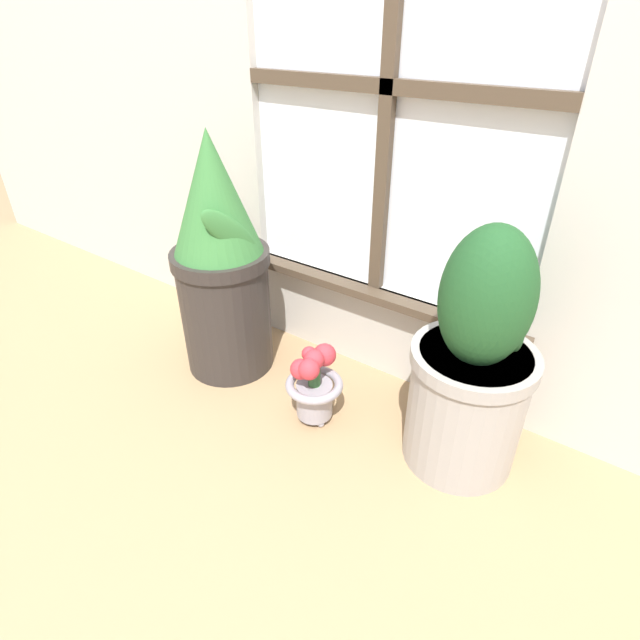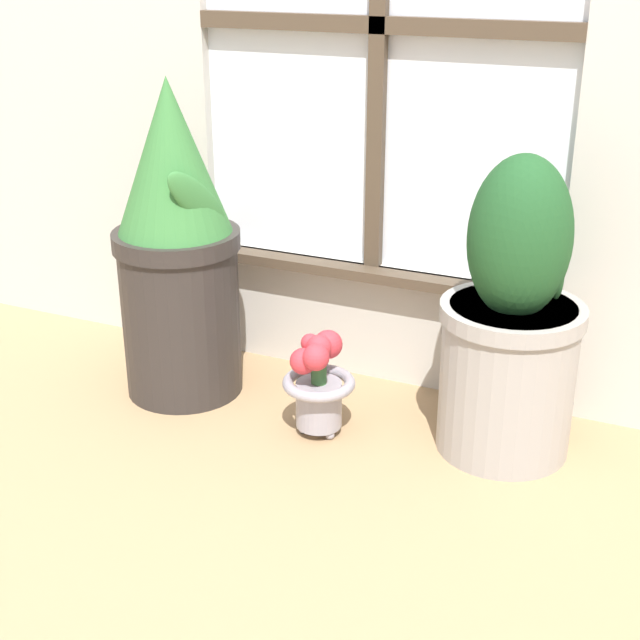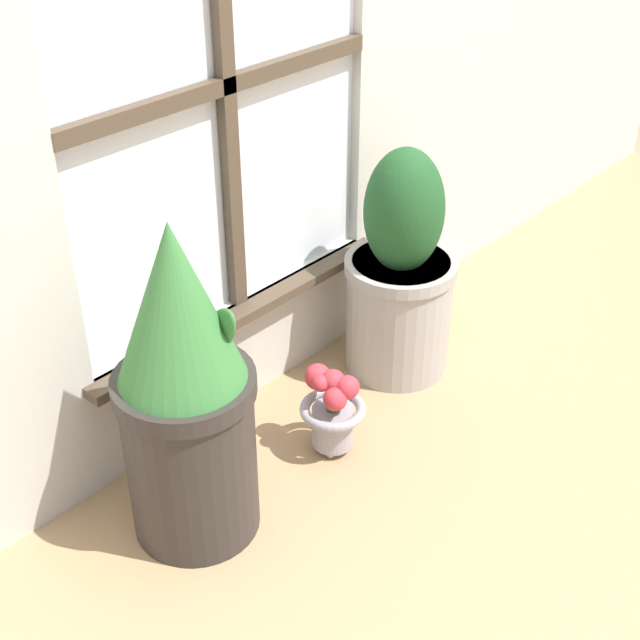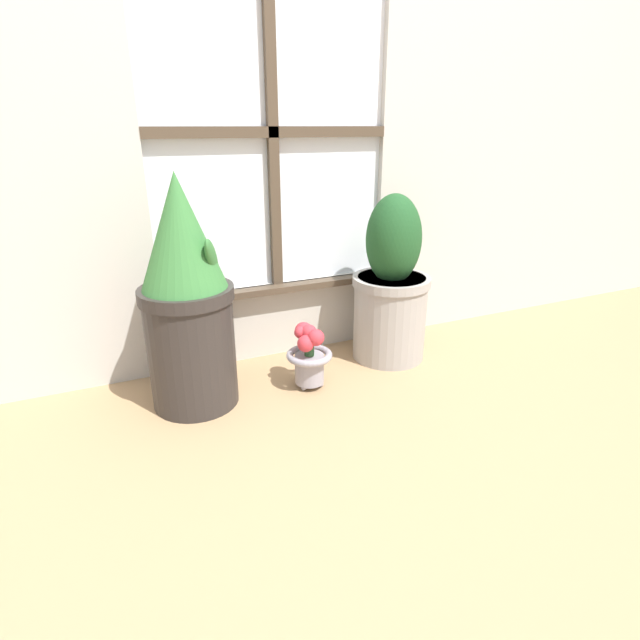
% 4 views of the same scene
% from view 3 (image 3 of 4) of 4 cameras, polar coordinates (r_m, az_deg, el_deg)
% --- Properties ---
extents(ground_plane, '(10.00, 10.00, 0.00)m').
position_cam_3_polar(ground_plane, '(2.06, 4.89, -10.54)').
color(ground_plane, tan).
extents(potted_plant_left, '(0.29, 0.29, 0.72)m').
position_cam_3_polar(potted_plant_left, '(1.77, -8.64, -4.56)').
color(potted_plant_left, '#2D2826').
rests_on(potted_plant_left, ground_plane).
extents(potted_plant_right, '(0.29, 0.29, 0.62)m').
position_cam_3_polar(potted_plant_right, '(2.29, 5.17, 2.72)').
color(potted_plant_right, '#9E9993').
rests_on(potted_plant_right, ground_plane).
extents(flower_vase, '(0.16, 0.16, 0.23)m').
position_cam_3_polar(flower_vase, '(2.08, 0.83, -5.64)').
color(flower_vase, '#99939E').
rests_on(flower_vase, ground_plane).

